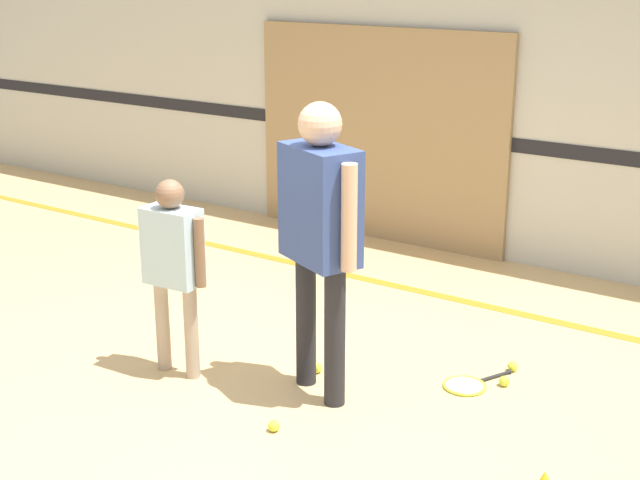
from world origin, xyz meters
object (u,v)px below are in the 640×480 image
at_px(racket_spare_on_floor, 468,385).
at_px(tennis_ball_near_instructor, 274,426).
at_px(person_student_left, 173,256).
at_px(tennis_ball_by_spare_racket, 504,381).
at_px(tennis_ball_stray_right, 513,366).
at_px(person_instructor, 320,220).
at_px(tennis_ball_stray_left, 317,368).

xyz_separation_m(racket_spare_on_floor, tennis_ball_near_instructor, (-0.67, -1.10, 0.02)).
height_order(person_student_left, tennis_ball_by_spare_racket, person_student_left).
bearing_deg(tennis_ball_stray_right, person_instructor, -133.06).
bearing_deg(tennis_ball_stray_left, tennis_ball_near_instructor, -74.35).
height_order(person_student_left, racket_spare_on_floor, person_student_left).
distance_m(person_instructor, racket_spare_on_floor, 1.42).
xyz_separation_m(tennis_ball_by_spare_racket, tennis_ball_stray_right, (-0.04, 0.22, 0.00)).
bearing_deg(racket_spare_on_floor, tennis_ball_near_instructor, 174.31).
height_order(tennis_ball_by_spare_racket, tennis_ball_stray_left, same).
relative_size(tennis_ball_by_spare_racket, tennis_ball_stray_left, 1.00).
xyz_separation_m(tennis_ball_near_instructor, tennis_ball_stray_left, (-0.21, 0.74, 0.00)).
distance_m(tennis_ball_by_spare_racket, tennis_ball_stray_right, 0.23).
bearing_deg(tennis_ball_near_instructor, tennis_ball_stray_left, 105.65).
bearing_deg(tennis_ball_stray_right, person_student_left, -145.78).
bearing_deg(person_student_left, racket_spare_on_floor, 24.58).
bearing_deg(person_instructor, person_student_left, -138.79).
bearing_deg(racket_spare_on_floor, tennis_ball_by_spare_racket, -29.92).
bearing_deg(person_student_left, tennis_ball_stray_left, 30.36).
xyz_separation_m(tennis_ball_near_instructor, tennis_ball_by_spare_racket, (0.86, 1.23, 0.00)).
bearing_deg(person_instructor, tennis_ball_stray_right, 71.20).
relative_size(tennis_ball_near_instructor, tennis_ball_stray_left, 1.00).
bearing_deg(person_instructor, tennis_ball_near_instructor, -61.14).
xyz_separation_m(person_instructor, tennis_ball_stray_right, (0.86, 0.92, -1.06)).
distance_m(tennis_ball_by_spare_racket, tennis_ball_stray_left, 1.17).
bearing_deg(person_instructor, tennis_ball_stray_left, 152.18).
distance_m(tennis_ball_near_instructor, tennis_ball_stray_left, 0.77).
xyz_separation_m(person_instructor, tennis_ball_near_instructor, (0.04, -0.53, -1.06)).
bearing_deg(tennis_ball_stray_left, tennis_ball_by_spare_racket, 24.67).
height_order(tennis_ball_by_spare_racket, tennis_ball_stray_right, same).
bearing_deg(tennis_ball_near_instructor, tennis_ball_by_spare_racket, 55.10).
height_order(tennis_ball_near_instructor, tennis_ball_stray_left, same).
height_order(person_student_left, tennis_ball_near_instructor, person_student_left).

